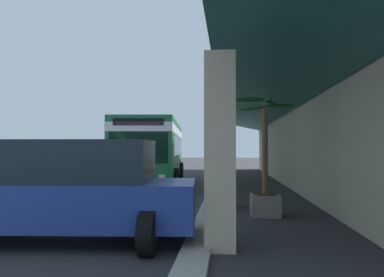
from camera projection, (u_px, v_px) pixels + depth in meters
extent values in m
plane|color=#2D2D30|center=(307.00, 184.00, 20.37)|extent=(120.00, 120.00, 0.00)
cube|color=#9E998E|center=(217.00, 183.00, 19.97)|extent=(37.40, 0.50, 0.12)
cube|color=#B2A88E|center=(226.00, 149.00, 32.90)|extent=(0.55, 0.55, 3.52)
cube|color=#B2A88E|center=(226.00, 149.00, 27.73)|extent=(0.55, 0.55, 3.52)
cube|color=#B2A88E|center=(225.00, 150.00, 22.56)|extent=(0.55, 0.55, 3.52)
cube|color=#B2A88E|center=(225.00, 150.00, 17.39)|extent=(0.55, 0.55, 3.52)
cube|color=#B2A88E|center=(223.00, 150.00, 12.22)|extent=(0.55, 0.55, 3.52)
cube|color=#B2A88E|center=(220.00, 151.00, 7.05)|extent=(0.55, 0.55, 3.52)
cube|color=#19594C|center=(251.00, 108.00, 19.91)|extent=(31.16, 3.16, 0.82)
cube|color=#19232D|center=(285.00, 157.00, 19.70)|extent=(26.18, 0.08, 2.40)
cube|color=#196638|center=(153.00, 150.00, 20.31)|extent=(11.18, 3.49, 2.75)
cube|color=white|center=(153.00, 132.00, 20.33)|extent=(11.20, 3.51, 0.36)
cube|color=#19232D|center=(154.00, 146.00, 20.61)|extent=(9.43, 3.37, 0.90)
cube|color=#19232D|center=(138.00, 148.00, 14.84)|extent=(0.25, 2.24, 1.20)
cube|color=black|center=(138.00, 122.00, 14.86)|extent=(0.23, 1.94, 0.28)
cube|color=black|center=(138.00, 185.00, 14.68)|extent=(0.41, 2.46, 0.24)
cube|color=silver|center=(162.00, 177.00, 14.76)|extent=(0.08, 0.24, 0.16)
cube|color=silver|center=(114.00, 177.00, 14.77)|extent=(0.08, 0.24, 0.16)
cube|color=silver|center=(156.00, 123.00, 21.85)|extent=(2.54, 1.99, 0.24)
cylinder|color=black|center=(175.00, 180.00, 16.64)|extent=(1.00, 0.30, 1.00)
cylinder|color=black|center=(114.00, 180.00, 16.65)|extent=(1.00, 0.30, 1.00)
cylinder|color=black|center=(180.00, 171.00, 23.35)|extent=(1.00, 0.30, 1.00)
cylinder|color=black|center=(137.00, 171.00, 23.36)|extent=(1.00, 0.30, 1.00)
cube|color=navy|center=(71.00, 203.00, 7.63)|extent=(2.25, 4.91, 0.84)
cube|color=#19232D|center=(66.00, 161.00, 7.65)|extent=(1.92, 3.37, 0.80)
cylinder|color=black|center=(160.00, 214.00, 8.54)|extent=(0.76, 0.26, 0.76)
cylinder|color=black|center=(148.00, 234.00, 6.60)|extent=(0.76, 0.26, 0.76)
cylinder|color=black|center=(12.00, 214.00, 8.64)|extent=(0.76, 0.26, 0.76)
cube|color=#9E845B|center=(75.00, 166.00, 24.31)|extent=(4.89, 2.19, 0.84)
cube|color=#19232D|center=(76.00, 153.00, 24.43)|extent=(3.35, 1.88, 0.80)
cylinder|color=black|center=(79.00, 174.00, 22.55)|extent=(0.76, 0.26, 0.76)
cylinder|color=black|center=(47.00, 173.00, 22.83)|extent=(0.76, 0.26, 0.76)
cylinder|color=black|center=(100.00, 171.00, 25.78)|extent=(0.76, 0.26, 0.76)
cylinder|color=black|center=(72.00, 170.00, 26.06)|extent=(0.76, 0.26, 0.76)
cylinder|color=#726651|center=(114.00, 207.00, 9.47)|extent=(0.16, 0.16, 0.82)
cylinder|color=#726651|center=(126.00, 207.00, 9.45)|extent=(0.16, 0.16, 0.82)
cube|color=gray|center=(120.00, 177.00, 9.48)|extent=(0.51, 0.46, 0.61)
sphere|color=beige|center=(120.00, 160.00, 9.49)|extent=(0.22, 0.22, 0.22)
cylinder|color=gray|center=(109.00, 176.00, 9.30)|extent=(0.09, 0.09, 0.55)
cylinder|color=gray|center=(131.00, 175.00, 9.67)|extent=(0.09, 0.09, 0.55)
cube|color=gray|center=(265.00, 205.00, 10.57)|extent=(0.77, 0.77, 0.57)
cylinder|color=#332319|center=(265.00, 194.00, 10.58)|extent=(0.65, 0.65, 0.02)
cylinder|color=brown|center=(265.00, 151.00, 10.61)|extent=(0.16, 0.16, 2.32)
ellipsoid|color=#195123|center=(268.00, 99.00, 10.23)|extent=(0.85, 0.31, 0.18)
ellipsoid|color=#195123|center=(280.00, 106.00, 10.50)|extent=(0.40, 0.82, 0.18)
ellipsoid|color=#195123|center=(271.00, 103.00, 11.08)|extent=(1.01, 0.65, 0.15)
ellipsoid|color=#195123|center=(252.00, 108.00, 11.06)|extent=(0.93, 0.82, 0.17)
ellipsoid|color=#195123|center=(249.00, 99.00, 10.63)|extent=(0.31, 0.85, 0.18)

